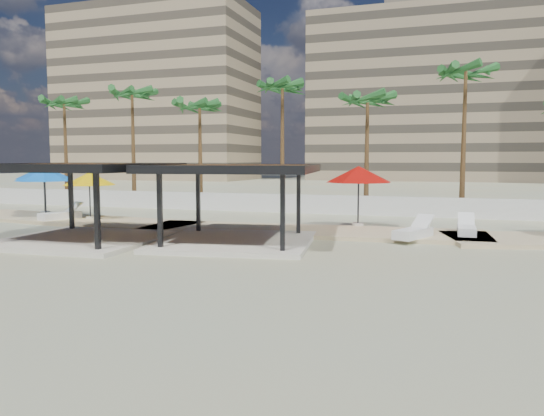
% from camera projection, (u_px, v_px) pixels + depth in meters
% --- Properties ---
extents(ground, '(200.00, 200.00, 0.00)m').
position_uv_depth(ground, '(204.00, 256.00, 18.84)').
color(ground, tan).
rests_on(ground, ground).
extents(promenade, '(44.45, 7.97, 0.24)m').
position_uv_depth(promenade, '(312.00, 230.00, 25.44)').
color(promenade, '#C6B284').
rests_on(promenade, ground).
extents(boundary_wall, '(56.00, 0.30, 1.20)m').
position_uv_depth(boundary_wall, '(313.00, 204.00, 33.90)').
color(boundary_wall, silver).
rests_on(boundary_wall, ground).
extents(building_west, '(34.00, 16.00, 32.40)m').
position_uv_depth(building_west, '(157.00, 94.00, 94.96)').
color(building_west, '#937F60').
rests_on(building_west, ground).
extents(building_mid, '(38.00, 16.00, 30.40)m').
position_uv_depth(building_mid, '(426.00, 96.00, 89.95)').
color(building_mid, '#847259').
rests_on(building_mid, ground).
extents(pavilion_central, '(7.27, 7.27, 3.24)m').
position_uv_depth(pavilion_central, '(235.00, 197.00, 21.48)').
color(pavilion_central, beige).
rests_on(pavilion_central, ground).
extents(pavilion_west, '(6.68, 6.68, 3.28)m').
position_uv_depth(pavilion_west, '(82.00, 195.00, 22.00)').
color(pavilion_west, beige).
rests_on(pavilion_west, ground).
extents(umbrella_a, '(3.40, 3.40, 2.87)m').
position_uv_depth(umbrella_a, '(44.00, 173.00, 32.07)').
color(umbrella_a, beige).
rests_on(umbrella_a, promenade).
extents(umbrella_b, '(3.12, 3.12, 2.56)m').
position_uv_depth(umbrella_b, '(89.00, 179.00, 29.12)').
color(umbrella_b, beige).
rests_on(umbrella_b, promenade).
extents(umbrella_c, '(4.38, 4.38, 2.94)m').
position_uv_depth(umbrella_c, '(359.00, 175.00, 26.03)').
color(umbrella_c, beige).
rests_on(umbrella_c, promenade).
extents(umbrella_f, '(3.41, 3.41, 2.83)m').
position_uv_depth(umbrella_f, '(45.00, 174.00, 29.90)').
color(umbrella_f, beige).
rests_on(umbrella_f, promenade).
extents(lounger_a, '(1.51, 2.47, 0.89)m').
position_uv_depth(lounger_a, '(61.00, 215.00, 29.15)').
color(lounger_a, white).
rests_on(lounger_a, promenade).
extents(lounger_b, '(1.63, 2.50, 0.90)m').
position_uv_depth(lounger_b, '(414.00, 232.00, 22.16)').
color(lounger_b, white).
rests_on(lounger_b, promenade).
extents(lounger_c, '(0.75, 2.27, 0.86)m').
position_uv_depth(lounger_c, '(466.00, 229.00, 23.26)').
color(lounger_c, white).
rests_on(lounger_c, promenade).
extents(palm_a, '(3.00, 3.00, 8.75)m').
position_uv_depth(palm_a, '(64.00, 107.00, 42.07)').
color(palm_a, brown).
rests_on(palm_a, ground).
extents(palm_b, '(3.00, 3.00, 9.30)m').
position_uv_depth(palm_b, '(132.00, 98.00, 40.51)').
color(palm_b, brown).
rests_on(palm_b, ground).
extents(palm_c, '(3.00, 3.00, 8.12)m').
position_uv_depth(palm_c, '(200.00, 110.00, 38.14)').
color(palm_c, brown).
rests_on(palm_c, ground).
extents(palm_d, '(3.00, 3.00, 9.34)m').
position_uv_depth(palm_d, '(282.00, 92.00, 36.90)').
color(palm_d, brown).
rests_on(palm_d, ground).
extents(palm_e, '(3.00, 3.00, 8.18)m').
position_uv_depth(palm_e, '(368.00, 104.00, 34.63)').
color(palm_e, brown).
rests_on(palm_e, ground).
extents(palm_f, '(3.00, 3.00, 9.66)m').
position_uv_depth(palm_f, '(466.00, 78.00, 32.79)').
color(palm_f, brown).
rests_on(palm_f, ground).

